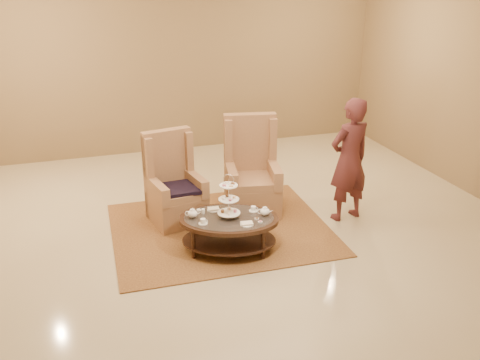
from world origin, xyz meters
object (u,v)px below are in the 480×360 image
object	(u,v)px
tea_table	(229,223)
armchair_left	(174,191)
armchair_right	(251,179)
person	(349,160)

from	to	relation	value
tea_table	armchair_left	bearing A→B (deg)	132.30
tea_table	armchair_left	world-z (taller)	armchair_left
tea_table	armchair_right	distance (m)	1.29
armchair_right	person	size ratio (longest dim) A/B	0.80
armchair_left	armchair_right	bearing A→B (deg)	-10.69
tea_table	person	xyz separation A→B (m)	(1.87, 0.40, 0.50)
tea_table	person	distance (m)	1.98
armchair_right	person	world-z (taller)	person
tea_table	person	size ratio (longest dim) A/B	0.83
tea_table	armchair_right	xyz separation A→B (m)	(0.68, 1.10, 0.09)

